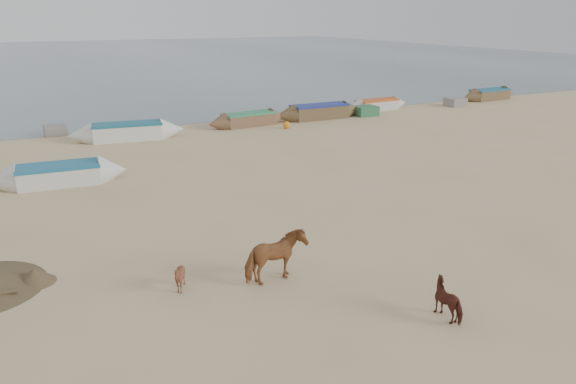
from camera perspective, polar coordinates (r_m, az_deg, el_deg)
The scene contains 8 objects.
ground at distance 15.64m, azimuth 6.71°, elevation -7.48°, with size 140.00×140.00×0.00m, color tan.
sea at distance 94.28m, azimuth -22.57°, elevation 12.38°, with size 160.00×160.00×0.00m, color slate.
cow_adult at distance 14.41m, azimuth -1.29°, elevation -6.64°, with size 0.74×1.62×1.37m, color brown.
calf_front at distance 14.32m, azimuth -10.95°, elevation -8.51°, with size 0.61×0.69×0.76m, color brown.
calf_right at distance 13.48m, azimuth 16.20°, elevation -10.43°, with size 0.86×0.73×0.86m, color #56251B.
near_canoe at distance 24.47m, azimuth -22.26°, elevation 1.66°, with size 5.35×1.43×0.83m, color silver, non-canonical shape.
waterline_canoes at distance 33.27m, azimuth -13.49°, elevation 6.49°, with size 59.80×4.01×0.95m.
beach_clutter at distance 34.39m, azimuth -5.97°, elevation 7.01°, with size 43.53×5.04×0.64m.
Camera 1 is at (-7.98, -11.71, 6.63)m, focal length 35.00 mm.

